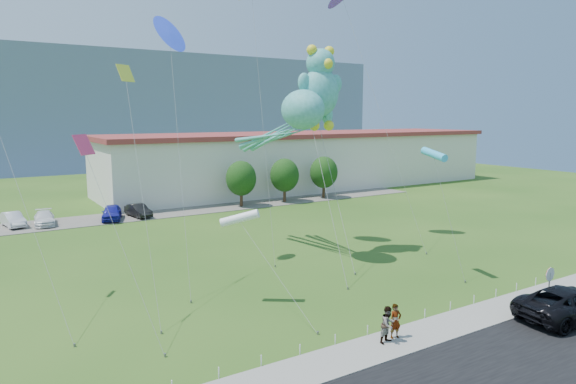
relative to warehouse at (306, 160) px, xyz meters
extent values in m
plane|color=#294F16|center=(-26.00, -44.00, -4.12)|extent=(160.00, 160.00, 0.00)
cube|color=gray|center=(-26.00, -46.75, -4.07)|extent=(80.00, 2.50, 0.10)
cube|color=#59544C|center=(-26.00, -9.00, -4.09)|extent=(70.00, 6.00, 0.06)
cube|color=slate|center=(-26.00, 76.00, 8.38)|extent=(160.00, 50.00, 25.00)
cube|color=beige|center=(0.00, 0.00, -0.32)|extent=(60.00, 14.00, 7.60)
cube|color=maroon|center=(0.00, 0.00, 3.78)|extent=(61.00, 15.00, 0.60)
cylinder|color=slate|center=(-16.50, -48.20, -3.02)|extent=(0.07, 0.07, 2.20)
cylinder|color=red|center=(-16.50, -48.20, -2.02)|extent=(0.76, 0.04, 0.76)
cylinder|color=white|center=(-16.50, -48.22, -2.02)|extent=(0.80, 0.02, 0.80)
cylinder|color=white|center=(-35.00, -45.30, -3.87)|extent=(0.05, 0.05, 0.50)
cylinder|color=white|center=(-33.00, -45.30, -3.87)|extent=(0.05, 0.05, 0.50)
cylinder|color=white|center=(-31.00, -45.30, -3.87)|extent=(0.05, 0.05, 0.50)
cylinder|color=white|center=(-29.00, -45.30, -3.87)|extent=(0.05, 0.05, 0.50)
cylinder|color=white|center=(-27.00, -45.30, -3.87)|extent=(0.05, 0.05, 0.50)
cylinder|color=white|center=(-25.00, -45.30, -3.87)|extent=(0.05, 0.05, 0.50)
cylinder|color=white|center=(-23.00, -45.30, -3.87)|extent=(0.05, 0.05, 0.50)
cylinder|color=white|center=(-21.00, -45.30, -3.87)|extent=(0.05, 0.05, 0.50)
cylinder|color=white|center=(-19.00, -45.30, -3.87)|extent=(0.05, 0.05, 0.50)
cylinder|color=white|center=(-17.00, -45.30, -3.87)|extent=(0.05, 0.05, 0.50)
cylinder|color=white|center=(-15.00, -45.30, -3.87)|extent=(0.05, 0.05, 0.50)
cylinder|color=white|center=(-13.00, -45.30, -3.87)|extent=(0.05, 0.05, 0.50)
cylinder|color=#3F2B19|center=(-16.00, -10.00, -3.02)|extent=(0.36, 0.36, 2.20)
ellipsoid|color=#14380F|center=(-16.00, -10.00, -0.72)|extent=(3.60, 3.60, 4.14)
cylinder|color=#3F2B19|center=(-10.00, -10.00, -3.02)|extent=(0.36, 0.36, 2.20)
ellipsoid|color=#14380F|center=(-10.00, -10.00, -0.72)|extent=(3.60, 3.60, 4.14)
cylinder|color=#3F2B19|center=(-4.00, -10.00, -3.02)|extent=(0.36, 0.36, 2.20)
ellipsoid|color=#14380F|center=(-4.00, -10.00, -0.72)|extent=(3.60, 3.60, 4.14)
imported|color=black|center=(-16.77, -49.50, -3.21)|extent=(6.40, 3.40, 1.71)
imported|color=gray|center=(-26.25, -46.43, -3.18)|extent=(0.67, 0.49, 1.69)
imported|color=gray|center=(-26.89, -46.61, -3.14)|extent=(0.96, 0.81, 1.76)
imported|color=silver|center=(-39.79, -8.22, -3.37)|extent=(2.17, 4.39, 1.38)
imported|color=white|center=(-37.12, -8.97, -3.41)|extent=(2.26, 4.67, 1.31)
imported|color=#1B1B99|center=(-30.91, -9.96, -3.30)|extent=(3.05, 4.84, 1.53)
imported|color=black|center=(-28.14, -9.84, -3.39)|extent=(2.05, 4.28, 1.35)
ellipsoid|color=teal|center=(-22.56, -32.81, 7.00)|extent=(2.83, 3.68, 2.83)
sphere|color=white|center=(-23.07, -33.92, 7.31)|extent=(0.44, 0.44, 0.44)
sphere|color=white|center=(-22.05, -33.92, 7.31)|extent=(0.44, 0.44, 0.44)
cylinder|color=slate|center=(-23.65, -39.58, -4.04)|extent=(0.10, 0.10, 0.16)
cylinder|color=gray|center=(-23.11, -36.69, 1.12)|extent=(1.12, 5.79, 10.18)
ellipsoid|color=teal|center=(-20.12, -31.51, 8.31)|extent=(2.93, 2.49, 3.67)
sphere|color=teal|center=(-20.12, -31.51, 10.45)|extent=(2.14, 2.14, 2.14)
sphere|color=yellow|center=(-20.91, -31.51, 11.36)|extent=(0.79, 0.79, 0.79)
sphere|color=yellow|center=(-19.33, -31.51, 11.36)|extent=(0.79, 0.79, 0.79)
sphere|color=yellow|center=(-20.12, -32.41, 10.34)|extent=(0.79, 0.79, 0.79)
ellipsoid|color=teal|center=(-21.58, -31.51, 8.99)|extent=(1.02, 0.72, 1.42)
ellipsoid|color=teal|center=(-18.65, -31.51, 8.99)|extent=(1.02, 0.72, 1.42)
ellipsoid|color=teal|center=(-20.79, -31.51, 6.62)|extent=(0.90, 0.79, 1.47)
ellipsoid|color=teal|center=(-19.44, -31.51, 6.62)|extent=(0.90, 0.79, 1.47)
sphere|color=yellow|center=(-20.79, -31.73, 5.83)|extent=(0.79, 0.79, 0.79)
sphere|color=yellow|center=(-19.44, -31.73, 5.83)|extent=(0.79, 0.79, 0.79)
cylinder|color=slate|center=(-21.36, -37.51, -4.04)|extent=(0.10, 0.10, 0.16)
cylinder|color=gray|center=(-20.74, -34.51, 0.82)|extent=(1.27, 6.03, 9.58)
cube|color=#EB3462|center=(-38.16, -36.81, 5.17)|extent=(1.29, 1.29, 0.86)
cylinder|color=slate|center=(-36.25, -42.27, -4.04)|extent=(0.10, 0.10, 0.16)
cylinder|color=gray|center=(-37.21, -39.54, 0.50)|extent=(1.94, 5.48, 8.95)
cylinder|color=slate|center=(-13.33, -36.44, -4.04)|extent=(0.10, 0.10, 0.16)
cylinder|color=gray|center=(-14.46, -32.30, 6.21)|extent=(2.28, 8.30, 20.37)
cylinder|color=slate|center=(-25.06, -33.08, -4.04)|extent=(0.10, 0.10, 0.16)
cylinder|color=gray|center=(-24.17, -29.82, 6.23)|extent=(1.81, 6.56, 20.41)
cube|color=yellow|center=(-34.69, -31.94, 9.09)|extent=(1.29, 1.29, 0.86)
cylinder|color=slate|center=(-35.60, -39.79, -4.04)|extent=(0.10, 0.10, 0.16)
cylinder|color=gray|center=(-35.14, -35.87, 2.46)|extent=(0.93, 7.88, 12.86)
cylinder|color=#35B9F0|center=(-17.43, -40.46, 4.10)|extent=(0.50, 2.25, 0.87)
cylinder|color=slate|center=(-16.42, -42.61, -4.04)|extent=(0.10, 0.10, 0.16)
cylinder|color=gray|center=(-16.93, -41.53, -0.03)|extent=(1.04, 2.18, 7.87)
cone|color=blue|center=(-30.59, -28.28, 12.18)|extent=(1.80, 1.33, 1.33)
cylinder|color=slate|center=(-32.77, -36.58, -4.04)|extent=(0.10, 0.10, 0.16)
cylinder|color=gray|center=(-31.68, -32.43, 4.01)|extent=(2.22, 8.32, 15.96)
cylinder|color=white|center=(-30.36, -38.14, 0.88)|extent=(0.50, 2.25, 0.87)
cylinder|color=slate|center=(-29.06, -43.97, -4.04)|extent=(0.10, 0.10, 0.16)
cylinder|color=gray|center=(-29.71, -41.06, -1.64)|extent=(1.32, 5.85, 4.66)
cylinder|color=slate|center=(-39.51, -39.03, -4.04)|extent=(0.10, 0.10, 0.16)
cylinder|color=gray|center=(-40.73, -34.68, 1.86)|extent=(2.47, 8.72, 11.67)
camera|label=1|loc=(-43.07, -63.53, 6.61)|focal=32.00mm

